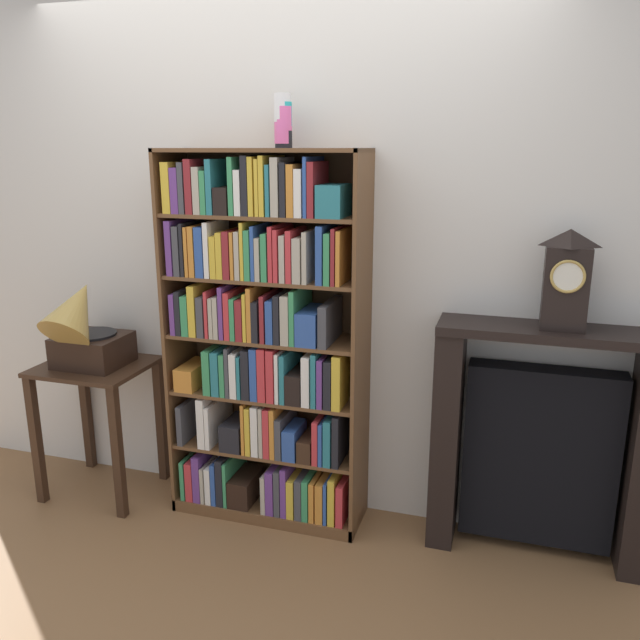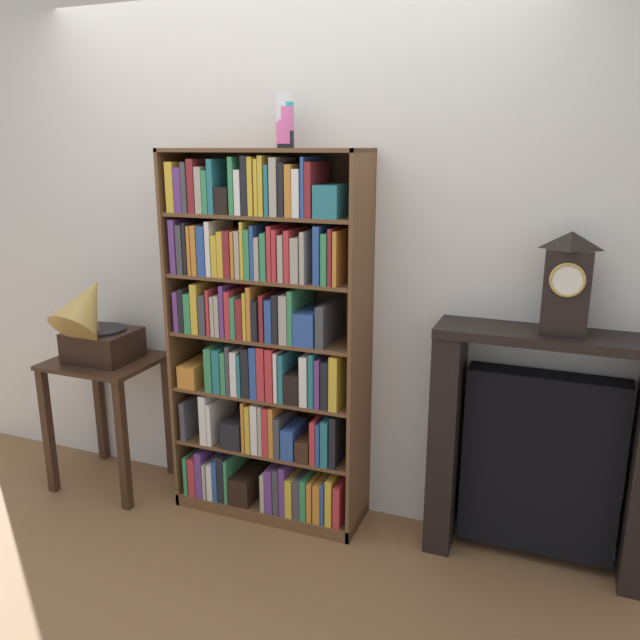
# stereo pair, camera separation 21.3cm
# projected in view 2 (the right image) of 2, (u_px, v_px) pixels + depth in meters

# --- Properties ---
(ground_plane) EXTENTS (7.72, 6.40, 0.02)m
(ground_plane) POSITION_uv_depth(u_px,v_px,m) (263.00, 519.00, 3.25)
(ground_plane) COLOR brown
(wall_back) EXTENTS (4.72, 0.08, 2.61)m
(wall_back) POSITION_uv_depth(u_px,v_px,m) (317.00, 255.00, 3.12)
(wall_back) COLOR silver
(wall_back) RESTS_ON ground
(bookshelf) EXTENTS (0.96, 0.33, 1.81)m
(bookshelf) POSITION_uv_depth(u_px,v_px,m) (266.00, 347.00, 3.10)
(bookshelf) COLOR brown
(bookshelf) RESTS_ON ground
(cup_stack) EXTENTS (0.08, 0.08, 0.23)m
(cup_stack) POSITION_uv_depth(u_px,v_px,m) (285.00, 121.00, 2.84)
(cup_stack) COLOR black
(cup_stack) RESTS_ON bookshelf
(side_table_left) EXTENTS (0.55, 0.47, 0.72)m
(side_table_left) POSITION_uv_depth(u_px,v_px,m) (107.00, 392.00, 3.46)
(side_table_left) COLOR #382316
(side_table_left) RESTS_ON ground
(gramophone) EXTENTS (0.34, 0.45, 0.51)m
(gramophone) POSITION_uv_depth(u_px,v_px,m) (94.00, 324.00, 3.31)
(gramophone) COLOR black
(gramophone) RESTS_ON side_table_left
(fireplace_mantel) EXTENTS (0.95, 0.27, 1.08)m
(fireplace_mantel) POSITION_uv_depth(u_px,v_px,m) (541.00, 452.00, 2.79)
(fireplace_mantel) COLOR black
(fireplace_mantel) RESTS_ON ground
(mantel_clock) EXTENTS (0.18, 0.14, 0.42)m
(mantel_clock) POSITION_uv_depth(u_px,v_px,m) (567.00, 283.00, 2.56)
(mantel_clock) COLOR black
(mantel_clock) RESTS_ON fireplace_mantel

